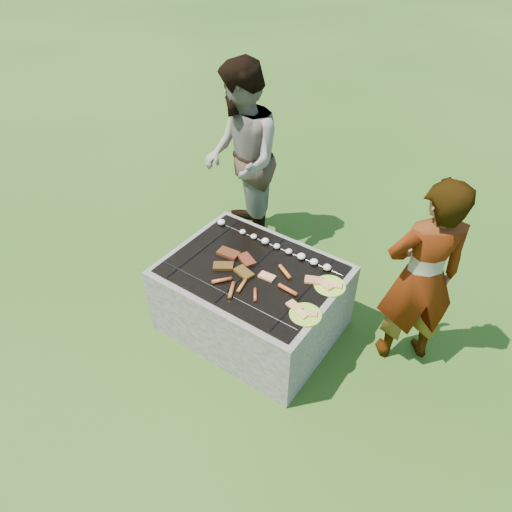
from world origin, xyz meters
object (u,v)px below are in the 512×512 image
(fire_pit, at_px, (252,300))
(bystander, at_px, (241,160))
(cook, at_px, (421,278))
(plate_near, at_px, (305,315))
(plate_far, at_px, (330,286))

(fire_pit, relative_size, bystander, 0.74)
(fire_pit, xyz_separation_m, bystander, (-0.78, 0.92, 0.60))
(cook, bearing_deg, plate_near, 9.11)
(plate_near, height_order, bystander, bystander)
(cook, bearing_deg, bystander, -54.15)
(fire_pit, distance_m, plate_far, 0.67)
(bystander, bearing_deg, plate_near, 9.18)
(fire_pit, height_order, cook, cook)
(cook, xyz_separation_m, bystander, (-1.87, 0.48, 0.12))
(fire_pit, distance_m, cook, 1.28)
(plate_far, xyz_separation_m, cook, (0.53, 0.27, 0.15))
(plate_far, xyz_separation_m, bystander, (-1.34, 0.75, 0.27))
(plate_far, relative_size, cook, 0.18)
(bystander, bearing_deg, fire_pit, -1.37)
(plate_near, xyz_separation_m, cook, (0.53, 0.61, 0.16))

